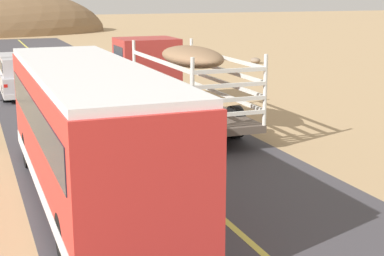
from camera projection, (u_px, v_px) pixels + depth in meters
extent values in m
cube|color=#B2332D|center=(147.00, 64.00, 25.10)|extent=(2.50, 2.20, 2.20)
cube|color=#192333|center=(147.00, 53.00, 25.00)|extent=(2.53, 1.54, 0.70)
cube|color=brown|center=(192.00, 113.00, 20.45)|extent=(2.50, 6.40, 0.24)
cylinder|color=silver|center=(134.00, 69.00, 22.61)|extent=(0.12, 0.12, 2.20)
cylinder|color=silver|center=(191.00, 66.00, 23.44)|extent=(0.12, 0.12, 2.20)
cylinder|color=silver|center=(192.00, 95.00, 16.90)|extent=(0.12, 0.12, 2.20)
cylinder|color=silver|center=(265.00, 90.00, 17.74)|extent=(0.12, 0.12, 2.20)
cube|color=silver|center=(159.00, 99.00, 19.90)|extent=(0.08, 6.30, 0.12)
cube|color=silver|center=(223.00, 95.00, 20.75)|extent=(0.08, 6.30, 0.12)
cube|color=silver|center=(230.00, 114.00, 17.46)|extent=(2.40, 0.08, 0.12)
cube|color=silver|center=(159.00, 86.00, 19.80)|extent=(0.08, 6.30, 0.12)
cube|color=silver|center=(224.00, 82.00, 20.65)|extent=(0.08, 6.30, 0.12)
cube|color=silver|center=(230.00, 100.00, 17.35)|extent=(2.40, 0.08, 0.12)
cube|color=silver|center=(159.00, 74.00, 19.70)|extent=(0.08, 6.30, 0.12)
cube|color=silver|center=(224.00, 70.00, 20.55)|extent=(0.08, 6.30, 0.12)
cube|color=silver|center=(230.00, 85.00, 17.25)|extent=(2.40, 0.08, 0.12)
cube|color=silver|center=(158.00, 61.00, 19.60)|extent=(0.08, 6.30, 0.12)
cube|color=silver|center=(224.00, 58.00, 20.44)|extent=(0.08, 6.30, 0.12)
cube|color=silver|center=(230.00, 71.00, 17.15)|extent=(2.40, 0.08, 0.12)
ellipsoid|color=#8C6B4C|center=(192.00, 57.00, 20.00)|extent=(1.75, 3.84, 0.70)
cylinder|color=black|center=(123.00, 94.00, 25.01)|extent=(0.32, 1.10, 1.10)
cylinder|color=black|center=(171.00, 91.00, 25.77)|extent=(0.32, 1.10, 1.10)
cylinder|color=black|center=(175.00, 127.00, 18.94)|extent=(0.32, 1.10, 1.10)
cylinder|color=black|center=(235.00, 122.00, 19.71)|extent=(0.32, 1.10, 1.10)
cube|color=red|center=(89.00, 130.00, 13.58)|extent=(2.50, 10.00, 2.70)
cube|color=white|center=(86.00, 69.00, 13.25)|extent=(2.45, 9.80, 0.16)
cube|color=#192333|center=(88.00, 111.00, 13.47)|extent=(2.54, 9.20, 0.80)
cube|color=silver|center=(91.00, 177.00, 13.84)|extent=(2.53, 9.80, 0.36)
cylinder|color=black|center=(29.00, 150.00, 16.42)|extent=(0.30, 1.00, 1.00)
cylinder|color=black|center=(106.00, 143.00, 17.19)|extent=(0.30, 1.00, 1.00)
cylinder|color=black|center=(67.00, 239.00, 10.52)|extent=(0.30, 1.00, 1.00)
cylinder|color=black|center=(181.00, 222.00, 11.29)|extent=(0.30, 1.00, 1.00)
cube|color=silver|center=(21.00, 81.00, 27.58)|extent=(1.90, 4.60, 0.90)
cube|color=silver|center=(20.00, 64.00, 27.25)|extent=(1.75, 3.59, 0.80)
cube|color=#192333|center=(20.00, 64.00, 27.24)|extent=(1.79, 3.22, 0.44)
cube|color=silver|center=(26.00, 96.00, 25.64)|extent=(1.86, 0.20, 0.24)
cube|color=red|center=(6.00, 86.00, 25.18)|extent=(0.16, 0.06, 0.14)
cube|color=red|center=(45.00, 84.00, 25.76)|extent=(0.16, 0.06, 0.14)
cylinder|color=black|center=(1.00, 84.00, 28.66)|extent=(0.26, 0.76, 0.76)
cylinder|color=black|center=(36.00, 82.00, 29.23)|extent=(0.26, 0.76, 0.76)
cylinder|color=black|center=(5.00, 94.00, 26.07)|extent=(0.26, 0.76, 0.76)
cylinder|color=black|center=(43.00, 91.00, 26.64)|extent=(0.26, 0.76, 0.76)
ellipsoid|color=#84705B|center=(255.00, 60.00, 40.13)|extent=(0.67, 0.81, 0.40)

